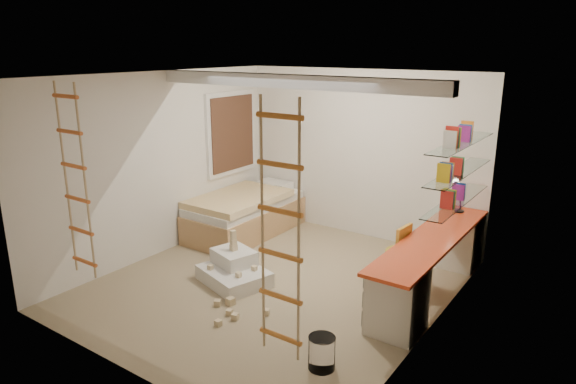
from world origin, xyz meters
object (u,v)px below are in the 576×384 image
Objects in this scene: desk at (431,263)px; play_platform at (234,270)px; bed at (245,214)px; swivel_chair at (402,267)px.

play_platform is at bearing -153.48° from desk.
bed is at bearing 124.55° from play_platform.
play_platform is (1.00, -1.46, -0.18)m from bed.
bed is 2.36× the size of swivel_chair.
bed is 1.98× the size of play_platform.
desk is 2.77× the size of play_platform.
swivel_chair is at bearing -160.01° from desk.
bed is at bearing 173.51° from desk.
swivel_chair is 0.84× the size of play_platform.
swivel_chair is (-0.32, -0.12, -0.09)m from desk.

